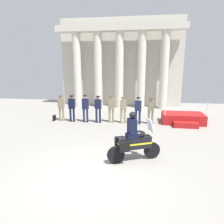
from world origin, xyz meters
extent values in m
plane|color=gray|center=(0.00, 0.00, 0.00)|extent=(28.66, 28.66, 0.00)
cube|color=beige|center=(-0.38, 12.27, 3.78)|extent=(10.67, 0.30, 7.56)
cylinder|color=beige|center=(-4.06, 11.33, 3.14)|extent=(0.68, 0.68, 6.28)
cylinder|color=beige|center=(-2.22, 11.33, 3.14)|extent=(0.68, 0.68, 6.28)
cylinder|color=beige|center=(-0.38, 11.33, 3.14)|extent=(0.68, 0.68, 6.28)
cylinder|color=beige|center=(1.46, 11.33, 3.14)|extent=(0.68, 0.68, 6.28)
cylinder|color=beige|center=(3.30, 11.33, 3.14)|extent=(0.68, 0.68, 6.28)
cube|color=beige|center=(-0.38, 11.33, 6.53)|extent=(10.67, 0.88, 0.50)
cube|color=#A51919|center=(4.13, 6.89, 0.31)|extent=(2.51, 1.50, 0.62)
cube|color=#A51919|center=(4.13, 5.89, 0.15)|extent=(1.38, 0.50, 0.31)
cylinder|color=silver|center=(2.95, 6.22, 1.07)|extent=(0.05, 0.05, 0.90)
cylinder|color=silver|center=(5.31, 6.22, 1.07)|extent=(0.05, 0.05, 0.90)
cylinder|color=#847A5B|center=(-3.71, 6.30, 0.44)|extent=(0.13, 0.13, 0.87)
cylinder|color=#847A5B|center=(-3.49, 6.30, 0.44)|extent=(0.13, 0.13, 0.87)
cube|color=#847A5B|center=(-3.60, 6.30, 1.16)|extent=(0.41, 0.27, 0.58)
sphere|color=tan|center=(-3.60, 6.30, 1.56)|extent=(0.21, 0.21, 0.21)
cylinder|color=#4F4937|center=(-3.60, 6.30, 1.64)|extent=(0.24, 0.24, 0.06)
cylinder|color=black|center=(-2.95, 6.16, 0.43)|extent=(0.13, 0.13, 0.86)
cylinder|color=black|center=(-2.73, 6.16, 0.43)|extent=(0.13, 0.13, 0.86)
cube|color=black|center=(-2.84, 6.16, 1.17)|extent=(0.41, 0.27, 0.62)
sphere|color=#997056|center=(-2.84, 6.16, 1.59)|extent=(0.21, 0.21, 0.21)
cylinder|color=black|center=(-2.84, 6.16, 1.67)|extent=(0.24, 0.24, 0.06)
cylinder|color=#191E42|center=(-2.06, 6.16, 0.43)|extent=(0.13, 0.13, 0.86)
cylinder|color=#191E42|center=(-1.84, 6.16, 0.43)|extent=(0.13, 0.13, 0.86)
cube|color=#191E42|center=(-1.95, 6.16, 1.18)|extent=(0.41, 0.27, 0.66)
sphere|color=beige|center=(-1.95, 6.16, 1.62)|extent=(0.21, 0.21, 0.21)
cylinder|color=black|center=(-1.95, 6.16, 1.70)|extent=(0.24, 0.24, 0.06)
cylinder|color=#141938|center=(-1.24, 6.16, 0.45)|extent=(0.13, 0.13, 0.90)
cylinder|color=#141938|center=(-1.02, 6.16, 0.45)|extent=(0.13, 0.13, 0.90)
cube|color=#141938|center=(-1.13, 6.16, 1.19)|extent=(0.41, 0.27, 0.59)
sphere|color=tan|center=(-1.13, 6.16, 1.59)|extent=(0.21, 0.21, 0.21)
cylinder|color=black|center=(-1.13, 6.16, 1.67)|extent=(0.24, 0.24, 0.06)
cylinder|color=#847A5B|center=(-0.44, 6.34, 0.43)|extent=(0.13, 0.13, 0.85)
cylinder|color=#847A5B|center=(-0.22, 6.34, 0.43)|extent=(0.13, 0.13, 0.85)
cube|color=#847A5B|center=(-0.33, 6.34, 1.18)|extent=(0.41, 0.27, 0.65)
sphere|color=tan|center=(-0.33, 6.34, 1.61)|extent=(0.21, 0.21, 0.21)
cylinder|color=#4F4937|center=(-0.33, 6.34, 1.69)|extent=(0.24, 0.24, 0.06)
cylinder|color=gray|center=(0.32, 6.27, 0.42)|extent=(0.13, 0.13, 0.85)
cylinder|color=gray|center=(0.54, 6.27, 0.42)|extent=(0.13, 0.13, 0.85)
cube|color=gray|center=(0.43, 6.27, 1.14)|extent=(0.41, 0.27, 0.59)
sphere|color=tan|center=(0.43, 6.27, 1.54)|extent=(0.21, 0.21, 0.21)
cylinder|color=brown|center=(0.43, 6.27, 1.62)|extent=(0.24, 0.24, 0.06)
cylinder|color=#191E42|center=(1.23, 6.19, 0.43)|extent=(0.13, 0.13, 0.85)
cylinder|color=#191E42|center=(1.45, 6.19, 0.43)|extent=(0.13, 0.13, 0.85)
cube|color=#191E42|center=(1.34, 6.19, 1.15)|extent=(0.41, 0.27, 0.60)
sphere|color=beige|center=(1.34, 6.19, 1.56)|extent=(0.21, 0.21, 0.21)
cylinder|color=black|center=(1.34, 6.19, 1.64)|extent=(0.24, 0.24, 0.06)
cylinder|color=#7A7056|center=(2.01, 6.31, 0.42)|extent=(0.13, 0.13, 0.84)
cylinder|color=#7A7056|center=(2.23, 6.31, 0.42)|extent=(0.13, 0.13, 0.84)
cube|color=#7A7056|center=(2.12, 6.31, 1.13)|extent=(0.41, 0.27, 0.58)
sphere|color=#997056|center=(2.12, 6.31, 1.52)|extent=(0.21, 0.21, 0.21)
cylinder|color=#494334|center=(2.12, 6.31, 1.60)|extent=(0.24, 0.24, 0.06)
cylinder|color=black|center=(1.98, 1.51, 0.32)|extent=(0.62, 0.35, 0.64)
cylinder|color=black|center=(0.65, 0.91, 0.32)|extent=(0.64, 0.39, 0.64)
cube|color=black|center=(1.32, 1.21, 0.72)|extent=(1.26, 0.80, 0.44)
ellipsoid|color=black|center=(1.45, 1.27, 1.04)|extent=(0.61, 0.50, 0.26)
cube|color=yellow|center=(1.32, 1.21, 0.70)|extent=(1.28, 0.82, 0.06)
cube|color=silver|center=(1.86, 1.46, 1.34)|extent=(0.31, 0.43, 0.47)
cube|color=black|center=(0.75, 1.24, 0.72)|extent=(0.40, 0.31, 0.36)
cube|color=black|center=(0.97, 0.77, 0.72)|extent=(0.40, 0.31, 0.36)
cube|color=black|center=(1.21, 1.16, 1.01)|extent=(0.50, 0.47, 0.14)
cube|color=black|center=(1.21, 1.16, 1.36)|extent=(0.38, 0.43, 0.56)
sphere|color=black|center=(1.23, 1.17, 1.77)|extent=(0.26, 0.26, 0.26)
cube|color=black|center=(-4.10, 6.26, 0.18)|extent=(0.10, 0.32, 0.36)
camera|label=1|loc=(1.49, -5.81, 3.46)|focal=32.14mm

